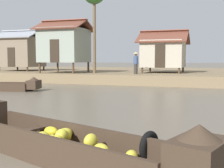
{
  "coord_description": "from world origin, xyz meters",
  "views": [
    {
      "loc": [
        3.45,
        -1.12,
        1.83
      ],
      "look_at": [
        0.7,
        6.86,
        1.12
      ],
      "focal_mm": 47.45,
      "sensor_mm": 36.0,
      "label": 1
    }
  ],
  "objects_px": {
    "vendor_person": "(136,62)",
    "stilt_house_left": "(22,51)",
    "stilt_house_mid_left": "(65,45)",
    "stilt_house_mid_right": "(164,53)",
    "banana_boat": "(60,140)"
  },
  "relations": [
    {
      "from": "vendor_person",
      "to": "stilt_house_left",
      "type": "bearing_deg",
      "value": 166.44
    },
    {
      "from": "stilt_house_left",
      "to": "vendor_person",
      "type": "bearing_deg",
      "value": -13.56
    },
    {
      "from": "stilt_house_mid_left",
      "to": "stilt_house_mid_right",
      "type": "bearing_deg",
      "value": 19.96
    },
    {
      "from": "stilt_house_left",
      "to": "stilt_house_mid_left",
      "type": "xyz_separation_m",
      "value": [
        6.0,
        -2.45,
        0.42
      ]
    },
    {
      "from": "banana_boat",
      "to": "stilt_house_mid_left",
      "type": "height_order",
      "value": "stilt_house_mid_left"
    },
    {
      "from": "banana_boat",
      "to": "stilt_house_left",
      "type": "bearing_deg",
      "value": 127.34
    },
    {
      "from": "stilt_house_left",
      "to": "stilt_house_mid_right",
      "type": "distance_m",
      "value": 13.79
    },
    {
      "from": "stilt_house_mid_right",
      "to": "stilt_house_left",
      "type": "bearing_deg",
      "value": -178.43
    },
    {
      "from": "stilt_house_mid_right",
      "to": "vendor_person",
      "type": "bearing_deg",
      "value": -114.92
    },
    {
      "from": "banana_boat",
      "to": "vendor_person",
      "type": "bearing_deg",
      "value": 99.79
    },
    {
      "from": "banana_boat",
      "to": "stilt_house_left",
      "type": "xyz_separation_m",
      "value": [
        -15.16,
        19.86,
        2.26
      ]
    },
    {
      "from": "stilt_house_mid_left",
      "to": "stilt_house_left",
      "type": "bearing_deg",
      "value": 157.81
    },
    {
      "from": "stilt_house_mid_right",
      "to": "banana_boat",
      "type": "bearing_deg",
      "value": -86.12
    },
    {
      "from": "stilt_house_mid_right",
      "to": "vendor_person",
      "type": "distance_m",
      "value": 3.74
    },
    {
      "from": "stilt_house_mid_left",
      "to": "banana_boat",
      "type": "bearing_deg",
      "value": -62.27
    }
  ]
}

